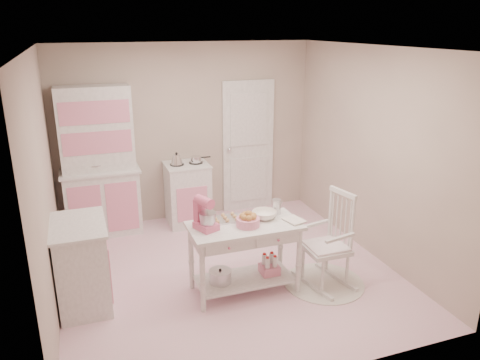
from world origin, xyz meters
The scene contains 14 objects.
room_shell centered at (0.00, 0.00, 1.65)m, with size 3.84×3.84×2.62m.
door centered at (0.95, 1.87, 1.02)m, with size 0.82×0.05×2.04m, color white.
hutch centered at (-1.30, 1.66, 1.04)m, with size 1.06×0.50×2.08m, color white.
stove centered at (-0.10, 1.61, 0.46)m, with size 0.62×0.57×0.92m, color white.
base_cabinet centered at (-1.63, -0.10, 0.46)m, with size 0.54×0.84×0.92m, color white.
lace_rug centered at (0.96, -0.61, 0.01)m, with size 0.92×0.92×0.01m, color white.
rocking_chair centered at (0.96, -0.61, 0.55)m, with size 0.48×0.72×1.10m, color white.
work_table centered at (0.05, -0.43, 0.40)m, with size 1.20×0.60×0.80m, color white.
stand_mixer centered at (-0.37, -0.41, 0.97)m, with size 0.20×0.28×0.34m, color #DF5E86.
cookie_tray centered at (-0.10, -0.25, 0.81)m, with size 0.34×0.24×0.02m, color silver.
bread_basket centered at (0.07, -0.48, 0.85)m, with size 0.25×0.25×0.09m, color pink.
mixing_bowl centered at (0.31, -0.35, 0.84)m, with size 0.27×0.27×0.09m, color white.
metal_pitcher centered at (0.49, -0.27, 0.89)m, with size 0.10×0.10×0.17m, color silver.
recipe_book centered at (0.50, -0.55, 0.81)m, with size 0.17×0.23×0.02m, color white.
Camera 1 is at (-1.53, -4.73, 2.83)m, focal length 35.00 mm.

